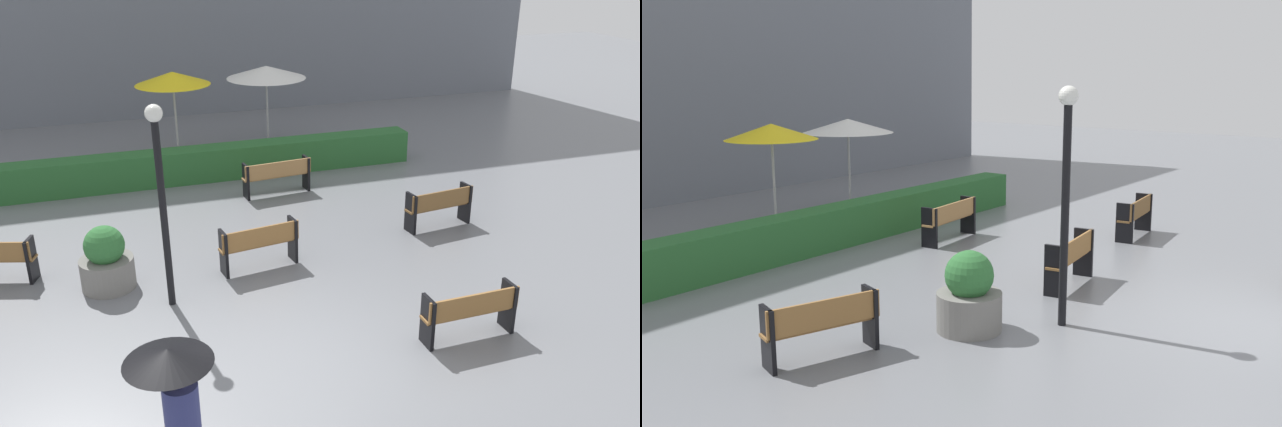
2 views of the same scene
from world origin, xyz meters
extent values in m
plane|color=slate|center=(0.00, 0.00, 0.00)|extent=(60.00, 60.00, 0.00)
cube|color=#9E7242|center=(1.46, 6.79, 0.47)|extent=(1.71, 0.44, 0.04)
cube|color=#9E7242|center=(1.48, 6.64, 0.67)|extent=(1.68, 0.21, 0.37)
cube|color=black|center=(0.68, 6.70, 0.43)|extent=(0.10, 0.38, 0.85)
cube|color=black|center=(2.24, 6.85, 0.43)|extent=(0.10, 0.38, 0.85)
cube|color=olive|center=(0.10, 3.10, 0.48)|extent=(1.54, 0.47, 0.04)
cube|color=olive|center=(0.12, 2.95, 0.69)|extent=(1.51, 0.26, 0.38)
cube|color=black|center=(-0.59, 2.98, 0.44)|extent=(0.11, 0.36, 0.88)
cube|color=black|center=(0.80, 3.18, 0.44)|extent=(0.11, 0.36, 0.88)
cube|color=olive|center=(-4.59, 4.15, 0.44)|extent=(1.55, 0.73, 0.04)
cube|color=olive|center=(-4.64, 4.00, 0.64)|extent=(1.48, 0.51, 0.37)
cube|color=black|center=(-5.27, 4.35, 0.41)|extent=(0.17, 0.37, 0.83)
cube|color=black|center=(-3.92, 3.91, 0.41)|extent=(0.17, 0.37, 0.83)
cube|color=brown|center=(4.23, 3.73, 0.47)|extent=(1.56, 0.46, 0.04)
cube|color=brown|center=(4.25, 3.57, 0.68)|extent=(1.53, 0.23, 0.38)
cube|color=black|center=(3.53, 3.63, 0.43)|extent=(0.11, 0.38, 0.87)
cube|color=black|center=(4.93, 3.80, 0.43)|extent=(0.11, 0.38, 0.87)
cylinder|color=slate|center=(-2.64, 3.20, 0.28)|extent=(0.95, 0.95, 0.56)
sphere|color=#2D6B33|center=(-2.64, 3.20, 0.82)|extent=(0.71, 0.71, 0.71)
cylinder|color=black|center=(-1.65, 2.24, 1.60)|extent=(0.12, 0.12, 3.21)
sphere|color=white|center=(-1.65, 2.24, 3.33)|extent=(0.28, 0.28, 0.28)
cylinder|color=silver|center=(-0.45, 10.26, 1.16)|extent=(0.06, 0.06, 2.32)
cone|color=yellow|center=(-0.45, 10.26, 2.32)|extent=(2.04, 2.04, 0.35)
cylinder|color=silver|center=(2.27, 10.68, 1.13)|extent=(0.06, 0.06, 2.26)
cone|color=white|center=(2.27, 10.68, 2.26)|extent=(2.31, 2.31, 0.35)
cube|color=#28602D|center=(0.17, 8.40, 0.42)|extent=(10.88, 0.70, 0.85)
camera|label=1|loc=(-2.41, -7.80, 5.74)|focal=36.70mm
camera|label=2|loc=(-10.43, -2.56, 3.71)|focal=39.94mm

